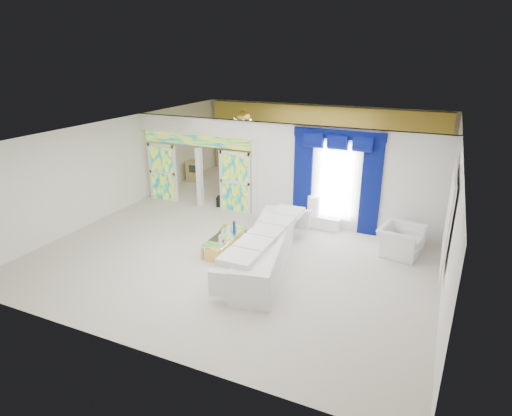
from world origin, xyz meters
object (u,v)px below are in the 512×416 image
at_px(grand_piano, 250,181).
at_px(white_sofa, 268,249).
at_px(coffee_table, 225,243).
at_px(armchair, 401,240).
at_px(console_table, 322,222).

bearing_deg(grand_piano, white_sofa, -79.98).
distance_m(coffee_table, grand_piano, 4.90).
relative_size(coffee_table, armchair, 1.44).
bearing_deg(armchair, coffee_table, 122.43).
height_order(white_sofa, console_table, white_sofa).
bearing_deg(coffee_table, console_table, 51.78).
height_order(console_table, grand_piano, grand_piano).
height_order(coffee_table, armchair, armchair).
xyz_separation_m(console_table, armchair, (2.32, -0.85, 0.19)).
bearing_deg(armchair, grand_piano, 73.52).
relative_size(coffee_table, grand_piano, 0.88).
height_order(white_sofa, armchair, white_sofa).
relative_size(armchair, grand_piano, 0.61).
bearing_deg(white_sofa, armchair, 21.68).
distance_m(white_sofa, coffee_table, 1.40).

